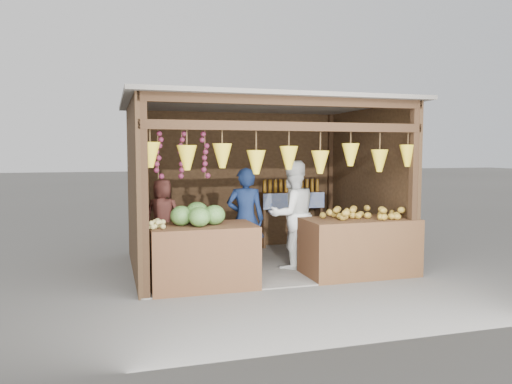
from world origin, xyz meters
TOP-DOWN VIEW (x-y plane):
  - ground at (0.00, 0.00)m, footprint 80.00×80.00m
  - stall_structure at (-0.03, -0.04)m, footprint 4.30×3.30m
  - back_shelf at (1.05, 1.28)m, footprint 1.25×0.32m
  - counter_left at (-1.14, -1.09)m, footprint 1.44×0.85m
  - counter_right at (1.25, -1.09)m, footprint 1.68×0.85m
  - stool at (-1.56, 0.08)m, footprint 0.29×0.29m
  - man_standing at (-0.31, -0.30)m, footprint 0.68×0.54m
  - woman_standing at (0.43, -0.39)m, footprint 0.96×0.82m
  - vendor_seated at (-1.56, 0.08)m, footprint 0.67×0.57m
  - melon_pile at (-1.17, -1.07)m, footprint 1.00×0.50m
  - tanfruit_pile at (-1.78, -1.19)m, footprint 0.34×0.40m
  - mango_pile at (1.29, -1.10)m, footprint 1.40×0.64m

SIDE VIEW (x-z plane):
  - ground at x=0.00m, z-range 0.00..0.00m
  - stool at x=-1.56m, z-range 0.00..0.27m
  - counter_right at x=1.25m, z-range 0.00..0.86m
  - counter_left at x=-1.14m, z-range 0.00..0.86m
  - man_standing at x=-0.31m, z-range 0.00..1.61m
  - vendor_seated at x=-1.56m, z-range 0.27..1.44m
  - woman_standing at x=0.43m, z-range 0.00..1.72m
  - back_shelf at x=1.05m, z-range 0.21..1.54m
  - tanfruit_pile at x=-1.78m, z-range 0.86..0.99m
  - mango_pile at x=1.29m, z-range 0.86..1.08m
  - melon_pile at x=-1.17m, z-range 0.86..1.18m
  - stall_structure at x=-0.03m, z-range 0.34..3.00m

